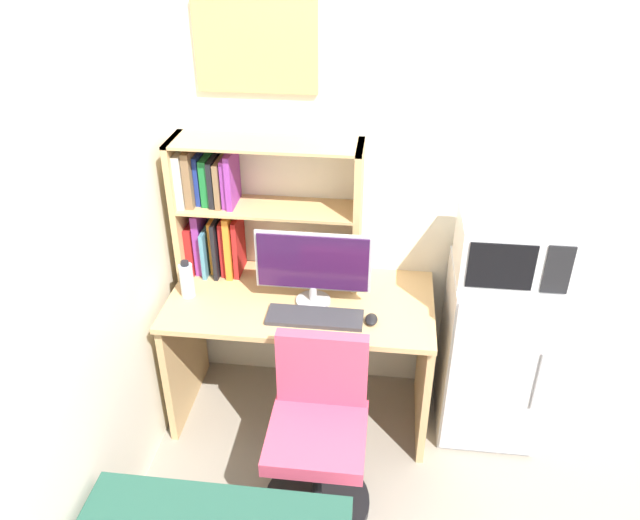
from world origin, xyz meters
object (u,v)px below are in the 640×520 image
keyboard (315,317)px  microwave (511,247)px  water_bottle (187,280)px  wall_corkboard (256,47)px  mini_fridge (492,352)px  monitor (313,265)px  desk_chair (318,439)px  computer_mouse (371,319)px  hutch_bookshelf (235,208)px

keyboard → microwave: microwave is taller
water_bottle → wall_corkboard: wall_corkboard is taller
mini_fridge → monitor: bearing=-175.7°
keyboard → water_bottle: size_ratio=2.30×
monitor → keyboard: bearing=-79.5°
monitor → mini_fridge: size_ratio=0.59×
microwave → desk_chair: 1.23m
desk_chair → microwave: bearing=36.1°
water_bottle → computer_mouse: bearing=-7.3°
keyboard → water_bottle: water_bottle is taller
monitor → mini_fridge: bearing=4.3°
mini_fridge → wall_corkboard: bearing=167.3°
water_bottle → mini_fridge: size_ratio=0.21×
hutch_bookshelf → desk_chair: 1.18m
desk_chair → wall_corkboard: size_ratio=1.50×
hutch_bookshelf → water_bottle: bearing=-129.2°
water_bottle → microwave: size_ratio=0.41×
monitor → water_bottle: (-0.62, -0.02, -0.12)m
desk_chair → hutch_bookshelf: bearing=123.9°
monitor → keyboard: (0.03, -0.14, -0.20)m
monitor → desk_chair: (0.09, -0.52, -0.59)m
water_bottle → microwave: 1.55m
computer_mouse → desk_chair: 0.59m
microwave → desk_chair: microwave is taller
microwave → desk_chair: (-0.82, -0.60, -0.71)m
keyboard → water_bottle: 0.67m
monitor → desk_chair: bearing=-80.3°
monitor → microwave: (0.91, 0.07, 0.12)m
monitor → water_bottle: size_ratio=2.80×
water_bottle → mini_fridge: bearing=3.1°
hutch_bookshelf → microwave: hutch_bookshelf is taller
mini_fridge → microwave: 0.61m
hutch_bookshelf → water_bottle: 0.43m
keyboard → mini_fridge: size_ratio=0.49×
monitor → mini_fridge: (0.91, 0.07, -0.49)m
water_bottle → microwave: microwave is taller
water_bottle → microwave: bearing=3.2°
monitor → wall_corkboard: bearing=131.3°
computer_mouse → microwave: 0.72m
mini_fridge → desk_chair: mini_fridge is taller
water_bottle → wall_corkboard: bearing=47.5°
wall_corkboard → hutch_bookshelf: bearing=-139.2°
monitor → computer_mouse: bearing=-24.5°
hutch_bookshelf → microwave: size_ratio=1.94×
keyboard → desk_chair: bearing=-80.6°
monitor → computer_mouse: (0.29, -0.13, -0.19)m
hutch_bookshelf → mini_fridge: hutch_bookshelf is taller
computer_mouse → monitor: bearing=155.5°
wall_corkboard → water_bottle: bearing=-132.5°
hutch_bookshelf → desk_chair: hutch_bookshelf is taller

